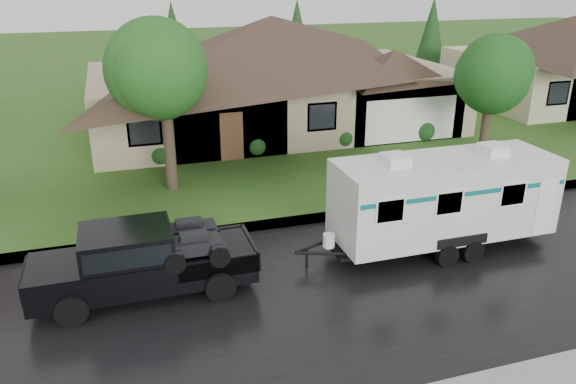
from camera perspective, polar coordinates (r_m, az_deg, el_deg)
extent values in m
plane|color=#2D591C|center=(17.06, 4.93, -5.93)|extent=(140.00, 140.00, 0.00)
cube|color=black|center=(15.47, 7.75, -9.17)|extent=(140.00, 8.00, 0.01)
cube|color=gray|center=(18.91, 2.38, -2.72)|extent=(140.00, 0.50, 0.15)
cube|color=#2D591C|center=(30.54, -5.75, 6.78)|extent=(140.00, 26.00, 0.15)
cube|color=tan|center=(29.68, -1.63, 9.58)|extent=(18.00, 10.00, 3.00)
pyramid|color=#3B2820|center=(29.10, -1.72, 17.49)|extent=(19.44, 10.80, 2.60)
cube|color=tan|center=(28.97, 10.50, 8.61)|extent=(5.76, 4.00, 2.70)
cube|color=#B8AE89|center=(40.32, 27.16, 10.48)|extent=(14.00, 9.00, 3.00)
cylinder|color=#382B1E|center=(21.29, -11.89, 3.79)|extent=(0.42, 0.42, 2.72)
sphere|color=#2A6922|center=(20.59, -12.54, 11.70)|extent=(3.76, 3.76, 3.76)
cylinder|color=#382B1E|center=(26.31, 19.36, 5.97)|extent=(0.38, 0.38, 2.29)
sphere|color=#205D1E|center=(25.79, 20.06, 11.33)|extent=(3.17, 3.17, 3.17)
sphere|color=#143814|center=(24.38, -12.90, 3.88)|extent=(1.00, 1.00, 1.00)
sphere|color=#143814|center=(25.01, -3.28, 4.85)|extent=(1.00, 1.00, 1.00)
sphere|color=#143814|center=(26.30, 5.66, 5.63)|extent=(1.00, 1.00, 1.00)
sphere|color=#143814|center=(28.17, 13.61, 6.21)|extent=(1.00, 1.00, 1.00)
cube|color=black|center=(15.05, -14.38, -7.47)|extent=(5.62, 1.87, 0.81)
cube|color=black|center=(15.03, -22.36, -7.45)|extent=(1.50, 1.83, 0.33)
cube|color=black|center=(14.72, -16.09, -5.17)|extent=(2.25, 1.76, 0.84)
cube|color=black|center=(14.70, -16.11, -5.01)|extent=(2.06, 1.80, 0.51)
cube|color=black|center=(15.10, -7.68, -6.02)|extent=(2.06, 1.78, 0.06)
cylinder|color=black|center=(14.50, -21.12, -11.10)|extent=(0.79, 0.30, 0.79)
cylinder|color=black|center=(16.08, -20.86, -7.65)|extent=(0.79, 0.30, 0.79)
cylinder|color=black|center=(14.56, -6.92, -9.46)|extent=(0.79, 0.30, 0.79)
cylinder|color=black|center=(16.14, -8.18, -6.21)|extent=(0.79, 0.30, 0.79)
cube|color=silver|center=(17.16, 15.53, -0.41)|extent=(6.55, 2.25, 2.29)
cube|color=black|center=(17.67, 15.12, -4.28)|extent=(6.93, 1.12, 0.13)
cube|color=#0E6165|center=(16.98, 15.70, 1.17)|extent=(6.42, 2.27, 0.13)
cube|color=white|center=(15.89, 10.85, 3.23)|extent=(0.66, 0.75, 0.30)
cube|color=white|center=(17.58, 20.09, 4.07)|extent=(0.66, 0.75, 0.30)
cylinder|color=black|center=(16.66, 15.86, -6.20)|extent=(0.66, 0.22, 0.66)
cylinder|color=black|center=(18.33, 12.18, -3.19)|extent=(0.66, 0.22, 0.66)
cylinder|color=black|center=(17.11, 18.24, -5.73)|extent=(0.66, 0.22, 0.66)
cylinder|color=black|center=(18.74, 14.44, -2.83)|extent=(0.66, 0.22, 0.66)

